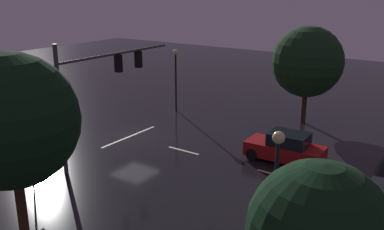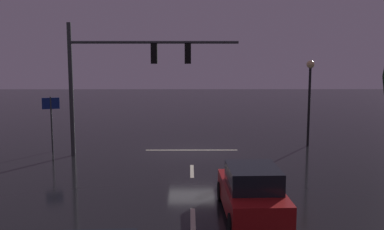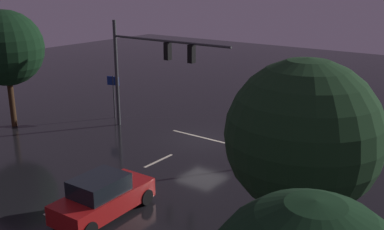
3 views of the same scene
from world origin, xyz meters
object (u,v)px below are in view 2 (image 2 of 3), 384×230
object	(u,v)px
traffic_signal_assembly	(125,67)
route_sign	(51,112)
street_lamp_left_kerb	(310,86)
car_approaching	(252,193)

from	to	relation	value
traffic_signal_assembly	route_sign	world-z (taller)	traffic_signal_assembly
street_lamp_left_kerb	route_sign	xyz separation A→B (m)	(14.13, 1.39, -1.29)
car_approaching	route_sign	distance (m)	13.61
traffic_signal_assembly	route_sign	bearing A→B (deg)	-12.67
traffic_signal_assembly	car_approaching	distance (m)	10.96
traffic_signal_assembly	street_lamp_left_kerb	bearing A→B (deg)	-167.01
traffic_signal_assembly	route_sign	size ratio (longest dim) A/B	2.91
street_lamp_left_kerb	route_sign	world-z (taller)	street_lamp_left_kerb
traffic_signal_assembly	route_sign	xyz separation A→B (m)	(4.10, -0.92, -2.44)
car_approaching	street_lamp_left_kerb	bearing A→B (deg)	-112.93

